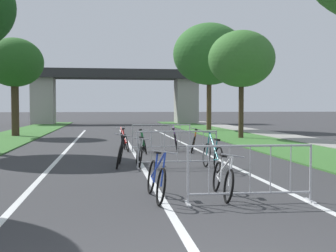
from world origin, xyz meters
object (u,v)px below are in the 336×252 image
object	(u,v)px
bicycle_purple_4	(176,140)
bicycle_silver_6	(139,154)
tree_left_oak_mid	(14,63)
tree_right_pine_near	(209,54)
bicycle_white_7	(223,179)
crowd_barrier_nearest	(250,174)
bicycle_teal_5	(212,156)
bicycle_black_2	(120,154)
bicycle_red_1	(124,141)
bicycle_orange_3	(194,143)
crowd_barrier_third	(161,138)
tree_right_cypress_far	(241,59)
bicycle_green_0	(143,143)
crowd_barrier_second	(177,150)
bicycle_blue_8	(156,179)

from	to	relation	value
bicycle_purple_4	bicycle_silver_6	world-z (taller)	bicycle_purple_4
tree_left_oak_mid	tree_right_pine_near	xyz separation A→B (m)	(12.80, 4.87, 1.33)
bicycle_silver_6	bicycle_white_7	size ratio (longest dim) A/B	0.96
crowd_barrier_nearest	bicycle_teal_5	xyz separation A→B (m)	(0.34, 4.08, -0.13)
tree_right_pine_near	bicycle_teal_5	xyz separation A→B (m)	(-4.65, -19.44, -5.22)
bicycle_black_2	bicycle_teal_5	distance (m)	2.66
tree_right_pine_near	bicycle_red_1	size ratio (longest dim) A/B	4.67
bicycle_orange_3	crowd_barrier_third	bearing A→B (deg)	171.00
bicycle_teal_5	tree_left_oak_mid	bearing A→B (deg)	116.58
tree_right_pine_near	bicycle_orange_3	xyz separation A→B (m)	(-4.22, -14.86, -5.25)
tree_right_cypress_far	bicycle_purple_4	size ratio (longest dim) A/B	3.33
tree_left_oak_mid	crowd_barrier_third	bearing A→B (deg)	-52.08
bicycle_green_0	bicycle_white_7	size ratio (longest dim) A/B	0.94
bicycle_green_0	bicycle_purple_4	size ratio (longest dim) A/B	0.89
bicycle_green_0	bicycle_orange_3	size ratio (longest dim) A/B	0.98
crowd_barrier_third	bicycle_red_1	xyz separation A→B (m)	(-1.41, 0.44, -0.14)
bicycle_red_1	bicycle_silver_6	world-z (taller)	bicycle_red_1
tree_right_pine_near	bicycle_teal_5	size ratio (longest dim) A/B	4.40
bicycle_red_1	bicycle_white_7	xyz separation A→B (m)	(1.50, -9.02, -0.04)
tree_left_oak_mid	bicycle_purple_4	bearing A→B (deg)	-48.60
tree_right_pine_near	crowd_barrier_second	xyz separation A→B (m)	(-5.53, -18.94, -5.09)
tree_right_pine_near	bicycle_purple_4	world-z (taller)	tree_right_pine_near
tree_right_pine_near	bicycle_purple_4	size ratio (longest dim) A/B	4.47
bicycle_black_2	crowd_barrier_second	bearing A→B (deg)	168.93
bicycle_orange_3	bicycle_blue_8	world-z (taller)	bicycle_blue_8
bicycle_white_7	bicycle_blue_8	size ratio (longest dim) A/B	0.97
bicycle_red_1	bicycle_purple_4	world-z (taller)	bicycle_purple_4
bicycle_purple_4	bicycle_blue_8	xyz separation A→B (m)	(-1.83, -8.99, -0.01)
bicycle_orange_3	bicycle_silver_6	world-z (taller)	bicycle_orange_3
bicycle_purple_4	tree_right_pine_near	bearing A→B (deg)	80.87
crowd_barrier_third	bicycle_blue_8	size ratio (longest dim) A/B	1.33
crowd_barrier_second	crowd_barrier_third	bearing A→B (deg)	88.45
tree_left_oak_mid	bicycle_silver_6	xyz separation A→B (m)	(6.23, -13.47, -3.93)
bicycle_green_0	bicycle_blue_8	size ratio (longest dim) A/B	0.90
tree_left_oak_mid	crowd_barrier_nearest	world-z (taller)	tree_left_oak_mid
bicycle_orange_3	bicycle_teal_5	world-z (taller)	bicycle_teal_5
tree_right_cypress_far	crowd_barrier_nearest	size ratio (longest dim) A/B	2.53
tree_right_pine_near	bicycle_silver_6	distance (m)	20.18
tree_right_cypress_far	bicycle_blue_8	xyz separation A→B (m)	(-6.37, -14.62, -3.95)
tree_right_cypress_far	tree_right_pine_near	bearing A→B (deg)	88.36
tree_left_oak_mid	tree_right_cypress_far	world-z (taller)	tree_right_cypress_far
crowd_barrier_second	bicycle_black_2	size ratio (longest dim) A/B	1.36
bicycle_teal_5	bicycle_white_7	distance (m)	3.56
tree_right_pine_near	bicycle_green_0	world-z (taller)	tree_right_pine_near
crowd_barrier_nearest	bicycle_purple_4	distance (m)	9.56
tree_left_oak_mid	crowd_barrier_third	world-z (taller)	tree_left_oak_mid
bicycle_teal_5	bicycle_white_7	bearing A→B (deg)	-103.57
bicycle_red_1	bicycle_blue_8	world-z (taller)	bicycle_blue_8
bicycle_purple_4	bicycle_teal_5	bearing A→B (deg)	-78.94
tree_right_pine_near	bicycle_white_7	world-z (taller)	tree_right_pine_near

